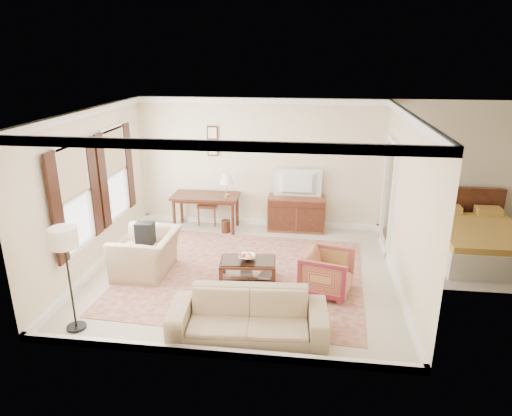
% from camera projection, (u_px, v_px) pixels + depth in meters
% --- Properties ---
extents(room_shell, '(5.51, 5.01, 2.91)m').
position_uv_depth(room_shell, '(242.00, 138.00, 7.56)').
color(room_shell, beige).
rests_on(room_shell, ground).
extents(annex_bedroom, '(3.00, 2.70, 2.90)m').
position_uv_depth(annex_bedroom, '(482.00, 243.00, 8.78)').
color(annex_bedroom, beige).
rests_on(annex_bedroom, ground).
extents(window_front, '(0.12, 1.56, 1.80)m').
position_uv_depth(window_front, '(74.00, 197.00, 7.53)').
color(window_front, '#CCB284').
rests_on(window_front, room_shell).
extents(window_rear, '(0.12, 1.56, 1.80)m').
position_uv_depth(window_rear, '(115.00, 173.00, 9.03)').
color(window_rear, '#CCB284').
rests_on(window_rear, room_shell).
extents(doorway, '(0.10, 1.12, 2.25)m').
position_uv_depth(doorway, '(388.00, 197.00, 9.09)').
color(doorway, white).
rests_on(doorway, room_shell).
extents(rug, '(4.45, 3.87, 0.01)m').
position_uv_depth(rug, '(242.00, 274.00, 8.26)').
color(rug, maroon).
rests_on(rug, room_shell).
extents(writing_desk, '(1.48, 0.74, 0.81)m').
position_uv_depth(writing_desk, '(206.00, 200.00, 10.18)').
color(writing_desk, '#4C2315').
rests_on(writing_desk, room_shell).
extents(desk_chair, '(0.53, 0.53, 1.05)m').
position_uv_depth(desk_chair, '(208.00, 202.00, 10.57)').
color(desk_chair, brown).
rests_on(desk_chair, room_shell).
extents(desk_lamp, '(0.32, 0.32, 0.50)m').
position_uv_depth(desk_lamp, '(227.00, 185.00, 10.00)').
color(desk_lamp, silver).
rests_on(desk_lamp, writing_desk).
extents(framed_prints, '(0.25, 0.04, 0.68)m').
position_uv_depth(framed_prints, '(213.00, 141.00, 10.17)').
color(framed_prints, '#4C2315').
rests_on(framed_prints, room_shell).
extents(sideboard, '(1.27, 0.49, 0.78)m').
position_uv_depth(sideboard, '(296.00, 214.00, 10.21)').
color(sideboard, brown).
rests_on(sideboard, room_shell).
extents(tv, '(1.01, 0.58, 0.13)m').
position_uv_depth(tv, '(298.00, 175.00, 9.90)').
color(tv, black).
rests_on(tv, sideboard).
extents(coffee_table, '(1.01, 0.65, 0.41)m').
position_uv_depth(coffee_table, '(248.00, 265.00, 7.94)').
color(coffee_table, '#4C2315').
rests_on(coffee_table, room_shell).
extents(fruit_bowl, '(0.42, 0.42, 0.10)m').
position_uv_depth(fruit_bowl, '(247.00, 256.00, 7.92)').
color(fruit_bowl, silver).
rests_on(fruit_bowl, coffee_table).
extents(book_a, '(0.28, 0.09, 0.38)m').
position_uv_depth(book_a, '(240.00, 270.00, 8.06)').
color(book_a, brown).
rests_on(book_a, coffee_table).
extents(book_b, '(0.28, 0.09, 0.38)m').
position_uv_depth(book_b, '(260.00, 274.00, 7.96)').
color(book_b, brown).
rests_on(book_b, coffee_table).
extents(striped_armchair, '(0.90, 0.94, 0.81)m').
position_uv_depth(striped_armchair, '(327.00, 270.00, 7.53)').
color(striped_armchair, maroon).
rests_on(striped_armchair, room_shell).
extents(club_armchair, '(0.78, 1.19, 1.03)m').
position_uv_depth(club_armchair, '(146.00, 247.00, 8.19)').
color(club_armchair, tan).
rests_on(club_armchair, room_shell).
extents(backpack, '(0.26, 0.34, 0.40)m').
position_uv_depth(backpack, '(145.00, 232.00, 8.17)').
color(backpack, black).
rests_on(backpack, club_armchair).
extents(sofa, '(2.24, 0.79, 0.86)m').
position_uv_depth(sofa, '(248.00, 309.00, 6.36)').
color(sofa, tan).
rests_on(sofa, room_shell).
extents(floor_lamp, '(0.39, 0.39, 1.58)m').
position_uv_depth(floor_lamp, '(64.00, 245.00, 6.23)').
color(floor_lamp, black).
rests_on(floor_lamp, room_shell).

